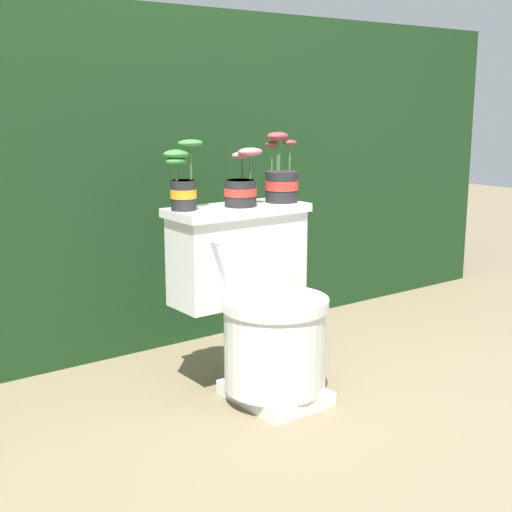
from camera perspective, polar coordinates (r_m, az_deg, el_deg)
The scene contains 6 objects.
ground_plane at distance 2.49m, azimuth 1.49°, elevation -11.55°, with size 12.00×12.00×0.00m, color #75664C.
hedge_backdrop at distance 3.27m, azimuth -10.96°, elevation 6.47°, with size 3.89×0.86×1.37m.
toilet at distance 2.47m, azimuth 0.21°, elevation -4.00°, with size 0.50×0.51×0.65m.
potted_plant_left at distance 2.39m, azimuth -5.89°, elevation 5.95°, with size 0.14×0.09×0.23m.
potted_plant_midleft at distance 2.47m, azimuth -1.17°, elevation 5.64°, with size 0.15×0.12×0.20m.
potted_plant_middle at distance 2.58m, azimuth 2.04°, elevation 6.10°, with size 0.14×0.13×0.25m.
Camera 1 is at (-1.40, -1.79, 1.01)m, focal length 50.00 mm.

